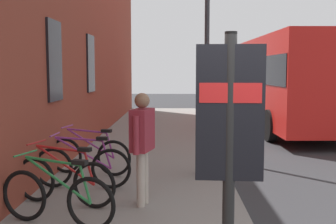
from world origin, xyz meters
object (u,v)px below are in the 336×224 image
bicycle_beside_lamp (57,197)px  pedestrian_by_facade (142,137)px  bicycle_nearest_sign (64,180)px  city_bus (281,78)px  bicycle_mid_rack (82,167)px  bicycle_by_door (90,155)px  transit_info_sign (229,132)px  pedestrian_crossing_street (204,128)px  street_lamp (207,25)px

bicycle_beside_lamp → pedestrian_by_facade: 1.56m
bicycle_nearest_sign → city_bus: bearing=-30.3°
bicycle_mid_rack → pedestrian_by_facade: pedestrian_by_facade is taller
bicycle_mid_rack → bicycle_by_door: (0.97, 0.07, 0.00)m
bicycle_nearest_sign → transit_info_sign: bearing=-143.4°
pedestrian_crossing_street → street_lamp: 3.16m
bicycle_nearest_sign → bicycle_by_door: size_ratio=0.98×
transit_info_sign → bicycle_by_door: bearing=24.2°
bicycle_nearest_sign → pedestrian_crossing_street: size_ratio=1.11×
bicycle_mid_rack → pedestrian_crossing_street: size_ratio=1.15×
bicycle_nearest_sign → bicycle_mid_rack: same height
transit_info_sign → bicycle_nearest_sign: bearing=36.6°
transit_info_sign → city_bus: bearing=-15.8°
bicycle_beside_lamp → city_bus: city_bus is taller
bicycle_nearest_sign → street_lamp: size_ratio=0.32×
bicycle_nearest_sign → pedestrian_crossing_street: bearing=-50.4°
bicycle_by_door → street_lamp: bearing=-48.5°
bicycle_mid_rack → pedestrian_crossing_street: (0.97, -2.22, 0.55)m
bicycle_nearest_sign → pedestrian_crossing_street: pedestrian_crossing_street is taller
pedestrian_by_facade → pedestrian_crossing_street: size_ratio=1.13×
bicycle_mid_rack → transit_info_sign: transit_info_sign is taller
pedestrian_crossing_street → bicycle_mid_rack: bearing=113.6°
pedestrian_crossing_street → street_lamp: street_lamp is taller
bicycle_nearest_sign → street_lamp: street_lamp is taller
pedestrian_by_facade → transit_info_sign: bearing=-162.1°
bicycle_beside_lamp → street_lamp: size_ratio=0.31×
bicycle_beside_lamp → transit_info_sign: size_ratio=0.71×
bicycle_by_door → transit_info_sign: size_ratio=0.72×
pedestrian_crossing_street → bicycle_by_door: bearing=90.1°
bicycle_nearest_sign → pedestrian_by_facade: bearing=-88.9°
bicycle_by_door → street_lamp: street_lamp is taller
bicycle_nearest_sign → transit_info_sign: size_ratio=0.71×
bicycle_by_door → city_bus: (8.02, -5.80, 1.41)m
bicycle_by_door → city_bus: bearing=-35.9°
city_bus → street_lamp: bearing=150.4°
bicycle_mid_rack → transit_info_sign: size_ratio=0.74×
bicycle_by_door → street_lamp: (2.21, -2.50, 2.81)m
bicycle_beside_lamp → bicycle_by_door: (2.76, 0.13, -0.00)m
bicycle_nearest_sign → street_lamp: (4.11, -2.50, 2.81)m
bicycle_mid_rack → pedestrian_crossing_street: bearing=-66.4°
street_lamp → bicycle_nearest_sign: bearing=148.7°
city_bus → bicycle_nearest_sign: bearing=149.7°
bicycle_nearest_sign → bicycle_by_door: same height
bicycle_by_door → city_bus: size_ratio=0.16×
city_bus → pedestrian_by_facade: bearing=155.2°
bicycle_beside_lamp → bicycle_mid_rack: (1.79, 0.06, -0.00)m
bicycle_mid_rack → pedestrian_by_facade: 1.61m
pedestrian_crossing_street → city_bus: bearing=-23.6°
pedestrian_crossing_street → street_lamp: (2.20, -0.20, 2.26)m
bicycle_nearest_sign → city_bus: (9.92, -5.80, 1.41)m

